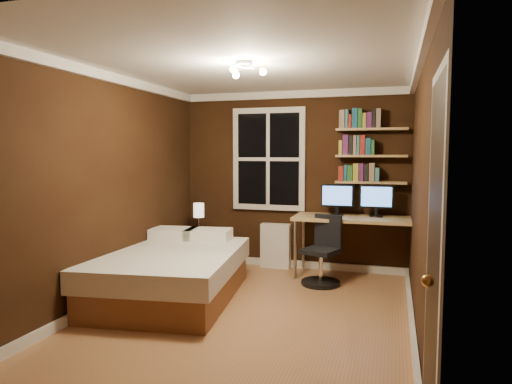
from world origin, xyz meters
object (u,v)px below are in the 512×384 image
(monitor_left, at_px, (337,200))
(office_chair, at_px, (323,259))
(bedside_lamp, at_px, (199,218))
(desk_lamp, at_px, (425,203))
(radiator, at_px, (276,246))
(monitor_right, at_px, (376,201))
(bed, at_px, (172,273))
(nightstand, at_px, (199,251))
(desk, at_px, (360,222))

(monitor_left, relative_size, office_chair, 0.50)
(bedside_lamp, height_order, desk_lamp, desk_lamp)
(monitor_left, height_order, desk_lamp, desk_lamp)
(desk_lamp, distance_m, office_chair, 1.43)
(monitor_left, bearing_deg, radiator, 170.93)
(desk_lamp, bearing_deg, monitor_right, 161.31)
(radiator, xyz_separation_m, desk_lamp, (1.97, -0.34, 0.71))
(bedside_lamp, xyz_separation_m, radiator, (1.05, 0.32, -0.39))
(bedside_lamp, xyz_separation_m, monitor_right, (2.43, 0.18, 0.31))
(bed, height_order, monitor_right, monitor_right)
(radiator, distance_m, office_chair, 1.00)
(monitor_right, distance_m, desk_lamp, 0.61)
(nightstand, relative_size, desk_lamp, 1.12)
(bedside_lamp, height_order, radiator, bedside_lamp)
(nightstand, height_order, desk_lamp, desk_lamp)
(office_chair, bearing_deg, monitor_left, 98.47)
(office_chair, bearing_deg, nightstand, -168.80)
(desk, height_order, monitor_right, monitor_right)
(radiator, height_order, desk, desk)
(monitor_left, bearing_deg, desk_lamp, -10.25)
(bedside_lamp, distance_m, monitor_left, 1.96)
(bedside_lamp, bearing_deg, nightstand, 0.00)
(monitor_left, height_order, monitor_right, same)
(monitor_right, relative_size, office_chair, 0.50)
(monitor_left, bearing_deg, bed, -137.24)
(radiator, xyz_separation_m, monitor_left, (0.88, -0.14, 0.70))
(bed, distance_m, desk_lamp, 3.15)
(bed, xyz_separation_m, desk, (1.96, 1.45, 0.46))
(bedside_lamp, height_order, monitor_right, monitor_right)
(radiator, distance_m, monitor_left, 1.13)
(desk, distance_m, desk_lamp, 0.84)
(monitor_right, bearing_deg, bed, -144.67)
(monitor_right, bearing_deg, desk, -157.20)
(office_chair, bearing_deg, bed, -125.13)
(bed, relative_size, desk_lamp, 4.89)
(nightstand, bearing_deg, monitor_right, -9.64)
(radiator, bearing_deg, desk_lamp, -9.73)
(monitor_left, bearing_deg, office_chair, -102.58)
(monitor_left, relative_size, monitor_right, 1.00)
(bedside_lamp, relative_size, monitor_right, 1.00)
(monitor_left, bearing_deg, nightstand, -174.59)
(bed, distance_m, monitor_right, 2.75)
(nightstand, distance_m, desk, 2.29)
(nightstand, bearing_deg, office_chair, -23.77)
(radiator, relative_size, office_chair, 0.73)
(office_chair, bearing_deg, radiator, 161.33)
(radiator, relative_size, desk_lamp, 1.44)
(bed, bearing_deg, office_chair, 26.48)
(nightstand, height_order, office_chair, office_chair)
(nightstand, relative_size, radiator, 0.78)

